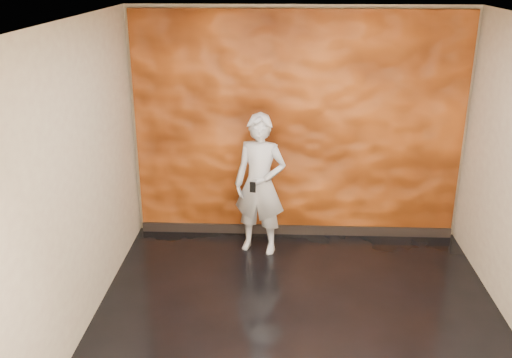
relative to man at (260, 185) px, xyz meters
The scene contains 5 objects.
room 1.65m from the man, 73.86° to the right, with size 4.02×4.02×2.81m.
feature_wall 0.84m from the man, 47.37° to the left, with size 3.90×0.06×2.75m, color #D05E1B.
baseboard 0.98m from the man, 44.82° to the left, with size 3.90×0.04×0.12m, color black.
man is the anchor object (origin of this frame).
phone 0.26m from the man, 106.63° to the right, with size 0.07×0.01×0.12m, color black.
Camera 1 is at (-0.20, -4.63, 3.23)m, focal length 40.00 mm.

